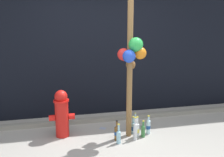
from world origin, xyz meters
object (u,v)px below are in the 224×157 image
at_px(bottle_3, 148,126).
at_px(bottle_6, 137,129).
at_px(bottle_4, 117,132).
at_px(bottle_7, 135,130).
at_px(bottle_5, 119,136).
at_px(fire_hydrant, 62,113).
at_px(bottle_1, 135,123).
at_px(bottle_0, 133,127).
at_px(bottle_2, 143,130).
at_px(memorial_post, 131,42).

relative_size(bottle_3, bottle_6, 0.92).
distance_m(bottle_4, bottle_7, 0.31).
distance_m(bottle_3, bottle_7, 0.33).
bearing_deg(bottle_3, bottle_5, -158.77).
bearing_deg(bottle_7, fire_hydrant, 160.82).
xyz_separation_m(bottle_3, bottle_7, (-0.29, -0.16, 0.02)).
bearing_deg(bottle_7, bottle_1, 72.39).
xyz_separation_m(fire_hydrant, bottle_4, (0.87, -0.35, -0.28)).
bearing_deg(bottle_3, bottle_7, -150.95).
relative_size(bottle_0, bottle_4, 0.91).
xyz_separation_m(bottle_3, bottle_5, (-0.59, -0.23, -0.01)).
bearing_deg(bottle_1, bottle_2, -85.10).
distance_m(bottle_4, bottle_6, 0.36).
relative_size(fire_hydrant, bottle_4, 2.39).
xyz_separation_m(memorial_post, bottle_2, (0.21, -0.08, -1.48)).
relative_size(bottle_2, bottle_5, 0.89).
distance_m(bottle_4, bottle_5, 0.12).
relative_size(fire_hydrant, bottle_0, 2.62).
distance_m(memorial_post, bottle_1, 1.51).
distance_m(bottle_1, bottle_2, 0.35).
relative_size(bottle_2, bottle_6, 0.81).
distance_m(bottle_2, bottle_7, 0.18).
xyz_separation_m(memorial_post, bottle_4, (-0.25, -0.09, -1.47)).
bearing_deg(bottle_0, bottle_4, -152.63).
height_order(fire_hydrant, bottle_7, fire_hydrant).
distance_m(fire_hydrant, bottle_3, 1.50).
relative_size(fire_hydrant, bottle_6, 2.23).
height_order(bottle_0, bottle_1, bottle_0).
xyz_separation_m(bottle_5, bottle_7, (0.30, 0.07, 0.04)).
relative_size(bottle_1, bottle_7, 0.79).
xyz_separation_m(fire_hydrant, bottle_7, (1.17, -0.41, -0.25)).
relative_size(bottle_4, bottle_5, 1.03).
distance_m(bottle_0, bottle_6, 0.15).
xyz_separation_m(memorial_post, bottle_0, (0.09, 0.09, -1.48)).
bearing_deg(bottle_1, bottle_6, -102.02).
height_order(memorial_post, bottle_2, memorial_post).
relative_size(fire_hydrant, bottle_7, 2.08).
xyz_separation_m(bottle_0, bottle_1, (0.09, 0.18, 0.00)).
bearing_deg(bottle_4, bottle_2, 0.65).
height_order(bottle_5, bottle_6, bottle_6).
height_order(bottle_2, bottle_6, bottle_6).
distance_m(memorial_post, bottle_2, 1.49).
bearing_deg(bottle_4, fire_hydrant, 158.08).
bearing_deg(fire_hydrant, bottle_7, -19.18).
xyz_separation_m(bottle_2, bottle_6, (-0.10, 0.03, 0.02)).
relative_size(bottle_5, bottle_6, 0.91).
bearing_deg(fire_hydrant, bottle_1, 0.10).
xyz_separation_m(fire_hydrant, bottle_1, (1.30, 0.00, -0.29)).
height_order(bottle_4, bottle_7, bottle_7).
relative_size(bottle_1, bottle_3, 0.92).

